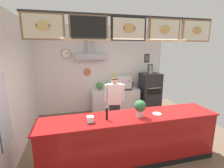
% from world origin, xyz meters
% --- Properties ---
extents(ground_plane, '(6.33, 6.33, 0.00)m').
position_xyz_m(ground_plane, '(0.00, 0.00, 0.00)').
color(ground_plane, brown).
extents(back_wall_assembly, '(4.64, 2.91, 3.06)m').
position_xyz_m(back_wall_assembly, '(-0.02, 2.48, 1.63)').
color(back_wall_assembly, '#9E9E99').
rests_on(back_wall_assembly, ground_plane).
extents(left_wall_with_window, '(0.15, 5.27, 3.06)m').
position_xyz_m(left_wall_with_window, '(-2.32, -0.01, 1.53)').
color(left_wall_with_window, silver).
rests_on(left_wall_with_window, ground_plane).
extents(service_counter, '(3.59, 0.72, 1.00)m').
position_xyz_m(service_counter, '(0.00, -0.39, 0.50)').
color(service_counter, maroon).
rests_on(service_counter, ground_plane).
extents(back_prep_counter, '(1.69, 0.64, 0.88)m').
position_xyz_m(back_prep_counter, '(0.39, 2.24, 0.44)').
color(back_prep_counter, silver).
rests_on(back_prep_counter, ground_plane).
extents(pizza_oven, '(0.68, 0.67, 1.52)m').
position_xyz_m(pizza_oven, '(1.69, 2.08, 0.71)').
color(pizza_oven, '#232326').
rests_on(pizza_oven, ground_plane).
extents(shop_worker, '(0.54, 0.29, 1.56)m').
position_xyz_m(shop_worker, '(0.01, 0.89, 0.84)').
color(shop_worker, '#232328').
rests_on(shop_worker, ground_plane).
extents(espresso_machine, '(0.51, 0.53, 0.44)m').
position_xyz_m(espresso_machine, '(0.68, 2.21, 1.10)').
color(espresso_machine, silver).
rests_on(espresso_machine, back_prep_counter).
extents(potted_thyme, '(0.23, 0.23, 0.28)m').
position_xyz_m(potted_thyme, '(0.15, 2.25, 1.04)').
color(potted_thyme, '#4C4C51').
rests_on(potted_thyme, back_prep_counter).
extents(potted_sage, '(0.24, 0.24, 0.26)m').
position_xyz_m(potted_sage, '(-0.17, 2.24, 1.03)').
color(potted_sage, '#9E563D').
rests_on(potted_sage, back_prep_counter).
extents(potted_oregano, '(0.22, 0.22, 0.26)m').
position_xyz_m(potted_oregano, '(1.02, 2.26, 1.03)').
color(potted_oregano, '#4C4C51').
rests_on(potted_oregano, back_prep_counter).
extents(condiment_plate, '(0.18, 0.18, 0.01)m').
position_xyz_m(condiment_plate, '(0.55, -0.43, 1.01)').
color(condiment_plate, white).
rests_on(condiment_plate, service_counter).
extents(basil_vase, '(0.23, 0.23, 0.33)m').
position_xyz_m(basil_vase, '(0.16, -0.46, 1.19)').
color(basil_vase, silver).
rests_on(basil_vase, service_counter).
extents(pepper_grinder, '(0.04, 0.04, 0.26)m').
position_xyz_m(pepper_grinder, '(-0.50, -0.43, 1.13)').
color(pepper_grinder, black).
rests_on(pepper_grinder, service_counter).
extents(napkin_holder, '(0.14, 0.13, 0.13)m').
position_xyz_m(napkin_holder, '(-0.81, -0.48, 1.06)').
color(napkin_holder, '#262628').
rests_on(napkin_holder, service_counter).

